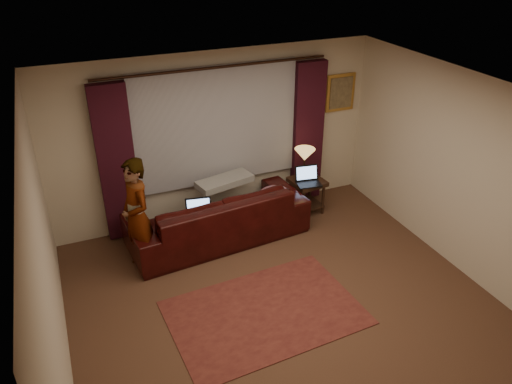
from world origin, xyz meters
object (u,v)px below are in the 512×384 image
person (137,216)px  laptop_table (309,177)px  laptop_sofa (199,211)px  sofa (217,207)px  end_table (307,196)px  tiffany_lamp (304,164)px

person → laptop_table: bearing=82.8°
laptop_sofa → person: 0.86m
laptop_table → sofa: bearing=-169.6°
sofa → end_table: size_ratio=4.57×
sofa → person: 1.23m
end_table → tiffany_lamp: tiffany_lamp is taller
end_table → sofa: bearing=-173.4°
laptop_sofa → laptop_table: bearing=18.5°
laptop_table → laptop_sofa: bearing=-162.9°
end_table → tiffany_lamp: size_ratio=1.11×
sofa → person: person is taller
end_table → laptop_table: size_ratio=1.42×
end_table → tiffany_lamp: (-0.04, 0.06, 0.54)m
tiffany_lamp → person: person is taller
sofa → tiffany_lamp: bearing=-176.1°
tiffany_lamp → laptop_table: 0.24m
sofa → laptop_table: size_ratio=6.50×
end_table → laptop_table: 0.45m
end_table → person: (-2.74, -0.44, 0.51)m
end_table → person: person is taller
tiffany_lamp → laptop_table: size_ratio=1.29×
end_table → laptop_sofa: bearing=-167.9°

